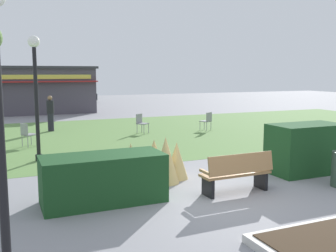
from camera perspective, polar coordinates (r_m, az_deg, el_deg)
name	(u,v)px	position (r m, az deg, el deg)	size (l,w,h in m)	color
ground_plane	(220,198)	(8.88, 7.64, -10.36)	(80.00, 80.00, 0.00)	gray
lawn_patch	(109,135)	(17.54, -8.60, -1.32)	(36.00, 12.00, 0.01)	#5B8442
park_bench	(237,173)	(9.12, 10.11, -6.77)	(1.71, 0.56, 0.95)	#9E7547
hedge_left	(103,179)	(8.47, -9.45, -7.62)	(2.58, 1.10, 1.04)	#19421E
hedge_right	(306,149)	(11.42, 19.55, -3.13)	(2.05, 1.10, 1.36)	#19421E
ornamental_grass_behind_left	(131,162)	(9.95, -5.45, -5.34)	(0.59, 0.59, 1.00)	tan
ornamental_grass_behind_right	(154,159)	(10.24, -2.04, -4.83)	(0.70, 0.70, 1.03)	tan
ornamental_grass_behind_center	(166,160)	(9.78, -0.34, -4.99)	(0.69, 0.69, 1.18)	tan
ornamental_grass_behind_far	(177,160)	(10.20, 1.28, -5.06)	(0.61, 0.61, 0.97)	tan
lamppost_mid	(36,83)	(12.71, -18.83, 6.04)	(0.36, 0.36, 3.88)	black
food_kiosk	(39,89)	(28.62, -18.33, 5.11)	(7.40, 4.52, 3.20)	#47424C
cafe_chair_west	(141,122)	(17.87, -3.96, 0.62)	(0.61, 0.61, 0.89)	gray
cafe_chair_east	(27,133)	(15.46, -19.96, -0.96)	(0.60, 0.60, 0.89)	gray
cafe_chair_center	(207,120)	(18.71, 5.75, 0.92)	(0.60, 0.60, 0.89)	gray
person_strolling	(50,113)	(19.25, -16.85, 1.81)	(0.34, 0.34, 1.69)	#23232D
parked_car_west_slot	(9,98)	(36.23, -22.22, 3.88)	(4.35, 2.36, 1.20)	#B7BABF
parked_car_center_slot	(72,96)	(36.72, -13.92, 4.27)	(4.28, 2.22, 1.20)	black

